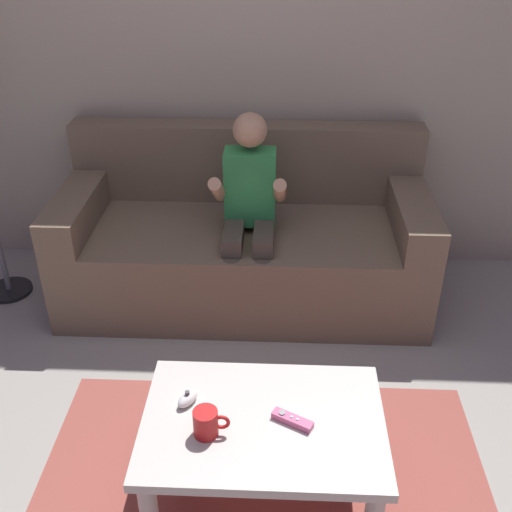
% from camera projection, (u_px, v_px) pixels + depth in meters
% --- Properties ---
extents(wall_back, '(4.17, 0.05, 2.50)m').
position_uv_depth(wall_back, '(258.00, 36.00, 3.04)').
color(wall_back, '#B2A38E').
rests_on(wall_back, ground).
extents(couch, '(1.83, 0.80, 0.84)m').
position_uv_depth(couch, '(244.00, 242.00, 3.19)').
color(couch, '#75604C').
rests_on(couch, ground).
extents(person_seated_on_couch, '(0.34, 0.42, 1.02)m').
position_uv_depth(person_seated_on_couch, '(249.00, 209.00, 2.89)').
color(person_seated_on_couch, '#4C4238').
rests_on(person_seated_on_couch, ground).
extents(coffee_table, '(0.80, 0.55, 0.39)m').
position_uv_depth(coffee_table, '(263.00, 434.00, 2.04)').
color(coffee_table, beige).
rests_on(coffee_table, ground).
extents(area_rug, '(1.66, 1.16, 0.01)m').
position_uv_depth(area_rug, '(263.00, 496.00, 2.20)').
color(area_rug, '#9E4C42').
rests_on(area_rug, ground).
extents(game_remote_pink_near_edge, '(0.14, 0.10, 0.03)m').
position_uv_depth(game_remote_pink_near_edge, '(292.00, 420.00, 1.99)').
color(game_remote_pink_near_edge, pink).
rests_on(game_remote_pink_near_edge, coffee_table).
extents(nunchuk_white, '(0.08, 0.10, 0.05)m').
position_uv_depth(nunchuk_white, '(188.00, 399.00, 2.06)').
color(nunchuk_white, white).
rests_on(nunchuk_white, coffee_table).
extents(coffee_mug, '(0.12, 0.08, 0.09)m').
position_uv_depth(coffee_mug, '(207.00, 423.00, 1.93)').
color(coffee_mug, red).
rests_on(coffee_mug, coffee_table).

